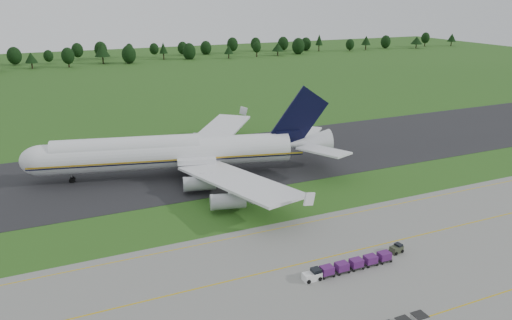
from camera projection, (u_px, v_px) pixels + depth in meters
name	position (u px, v px, depth m)	size (l,w,h in m)	color
ground	(261.00, 206.00, 95.67)	(600.00, 600.00, 0.00)	#265118
apron	(367.00, 301.00, 66.24)	(300.00, 52.00, 0.06)	slate
taxiway	(212.00, 163.00, 119.88)	(300.00, 40.00, 0.08)	black
apron_markings	(338.00, 275.00, 72.31)	(300.00, 30.20, 0.01)	#C4A10B
tree_line	(83.00, 54.00, 279.77)	(529.34, 21.68, 11.67)	black
aircraft	(176.00, 152.00, 110.03)	(69.15, 65.38, 19.34)	silver
baggage_train	(347.00, 266.00, 73.11)	(14.94, 1.59, 1.52)	white
utility_cart	(396.00, 249.00, 78.35)	(2.20, 1.54, 1.11)	#333827
edge_markers	(258.00, 189.00, 103.17)	(10.43, 0.30, 0.60)	#ED5207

